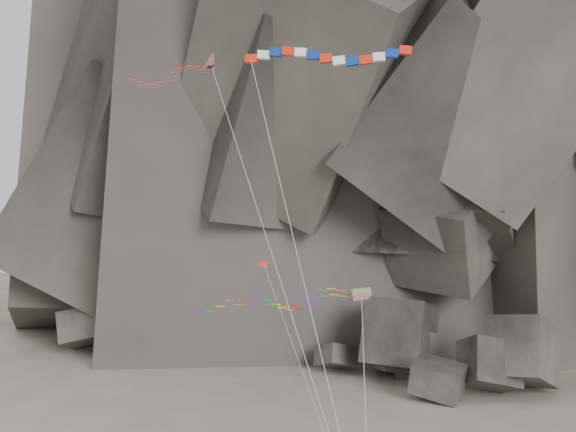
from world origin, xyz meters
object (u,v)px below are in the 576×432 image
(banner_kite, at_px, (327,58))
(pennant_kite, at_px, (280,311))
(delta_kite, at_px, (162,76))
(parafoil_kite, at_px, (268,300))

(banner_kite, bearing_deg, pennant_kite, -138.90)
(pennant_kite, bearing_deg, banner_kite, 20.18)
(delta_kite, xyz_separation_m, pennant_kite, (11.01, -6.54, -16.09))
(delta_kite, xyz_separation_m, banner_kite, (13.30, -3.77, -0.13))
(delta_kite, height_order, pennant_kite, delta_kite)
(delta_kite, xyz_separation_m, parafoil_kite, (8.40, -0.61, -16.30))
(delta_kite, distance_m, parafoil_kite, 18.35)
(banner_kite, bearing_deg, delta_kite, 154.95)
(delta_kite, bearing_deg, banner_kite, -3.09)
(banner_kite, height_order, pennant_kite, banner_kite)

